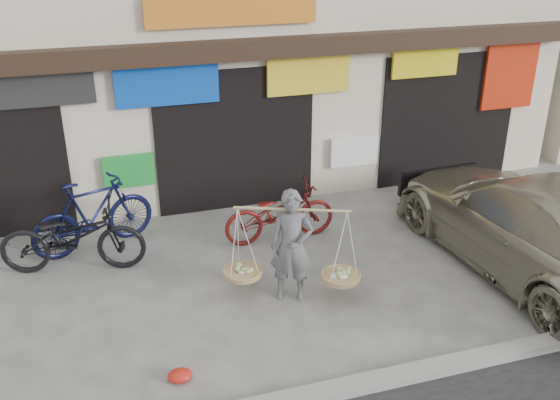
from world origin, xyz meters
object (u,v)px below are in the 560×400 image
object	(u,v)px
street_vendor	(292,250)
bike_0	(72,237)
suv	(533,224)
bike_2	(280,213)
bike_1	(93,214)

from	to	relation	value
street_vendor	bike_0	xyz separation A→B (m)	(-3.04, 1.77, -0.20)
street_vendor	suv	xyz separation A→B (m)	(3.87, -0.32, -0.01)
bike_2	suv	world-z (taller)	suv
street_vendor	bike_2	distance (m)	1.85
bike_0	bike_1	distance (m)	0.74
bike_0	bike_2	bearing A→B (deg)	-78.59
bike_2	suv	bearing A→B (deg)	-122.80
bike_1	bike_0	bearing A→B (deg)	133.32
street_vendor	bike_1	bearing A→B (deg)	159.91
bike_0	bike_1	world-z (taller)	bike_1
bike_0	suv	world-z (taller)	suv
bike_2	bike_1	bearing A→B (deg)	76.67
street_vendor	bike_0	distance (m)	3.52
street_vendor	bike_2	xyz separation A→B (m)	(0.38, 1.79, -0.28)
suv	bike_1	bearing A→B (deg)	-26.11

